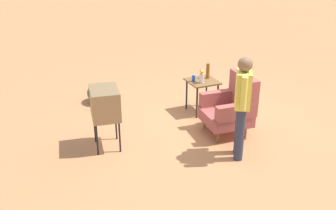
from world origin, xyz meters
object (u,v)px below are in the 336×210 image
Objects in this scene: person_standing at (242,102)px; flower_vase at (202,75)px; bottle_tall_amber at (208,71)px; soda_can_blue at (194,78)px; side_table at (202,85)px; tv_on_stand at (105,104)px; armchair at (231,107)px.

person_standing is 1.66m from flower_vase.
bottle_tall_amber reaches higher than flower_vase.
soda_can_blue is at bearing -141.77° from flower_vase.
side_table is 0.64× the size of tv_on_stand.
armchair is 2.18m from tv_on_stand.
soda_can_blue is at bearing -81.14° from bottle_tall_amber.
tv_on_stand is at bearing -99.64° from armchair.
soda_can_blue is (0.05, -0.34, -0.09)m from bottle_tall_amber.
bottle_tall_amber is at bearing 107.41° from tv_on_stand.
tv_on_stand is at bearing -121.52° from person_standing.
armchair is 0.93m from person_standing.
bottle_tall_amber is at bearing 166.88° from person_standing.
person_standing reaches higher than soda_can_blue.
armchair reaches higher than tv_on_stand.
armchair is at bearing 2.66° from side_table.
bottle_tall_amber is at bearing 173.99° from armchair.
armchair is at bearing 157.52° from person_standing.
person_standing is (1.12, 1.82, 0.16)m from tv_on_stand.
bottle_tall_amber reaches higher than soda_can_blue.
tv_on_stand is at bearing -71.16° from soda_can_blue.
tv_on_stand reaches higher than flower_vase.
soda_can_blue is 0.19m from flower_vase.
armchair is at bearing 7.77° from flower_vase.
side_table is 2.19× the size of bottle_tall_amber.
tv_on_stand is 3.43× the size of bottle_tall_amber.
side_table is 5.38× the size of soda_can_blue.
bottle_tall_amber is 2.46× the size of soda_can_blue.
side_table is (-0.98, -0.05, 0.06)m from armchair.
side_table is at bearing 143.53° from flower_vase.
tv_on_stand reaches higher than side_table.
person_standing is at bearing -6.68° from flower_vase.
side_table is at bearing -177.34° from armchair.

